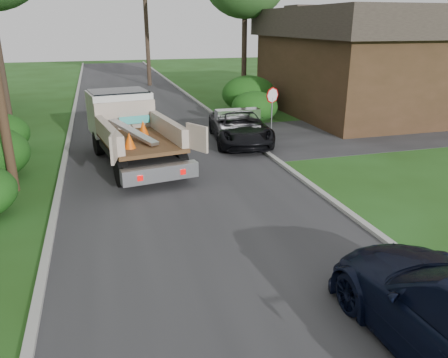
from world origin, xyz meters
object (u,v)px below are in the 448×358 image
object	(u,v)px
house_right	(362,60)
flatbed_truck	(127,124)
stop_sign	(272,102)
black_pickup	(240,127)

from	to	relation	value
house_right	flatbed_truck	distance (m)	15.88
stop_sign	black_pickup	world-z (taller)	stop_sign
stop_sign	black_pickup	bearing A→B (deg)	-176.46
house_right	flatbed_truck	world-z (taller)	house_right
house_right	black_pickup	size ratio (longest dim) A/B	2.47
house_right	black_pickup	xyz separation A→B (m)	(-9.40, -5.10, -2.43)
stop_sign	flatbed_truck	bearing A→B (deg)	-170.41
flatbed_truck	black_pickup	world-z (taller)	flatbed_truck
stop_sign	house_right	bearing A→B (deg)	32.66
house_right	flatbed_truck	xyz separation A→B (m)	(-14.54, -6.14, -1.75)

